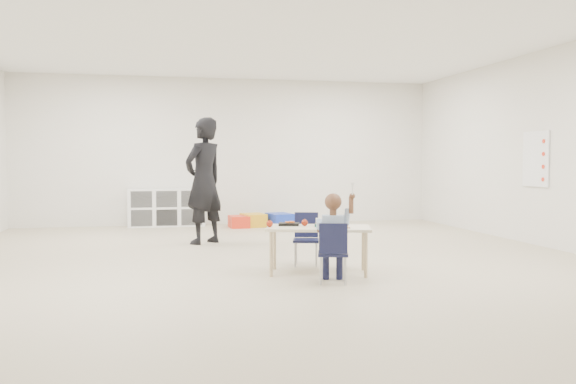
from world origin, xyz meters
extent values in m
plane|color=beige|center=(0.00, 0.00, 0.00)|extent=(9.00, 9.00, 0.00)
plane|color=white|center=(0.00, 0.00, 2.80)|extent=(9.00, 9.00, 0.00)
cube|color=white|center=(0.00, 4.50, 1.40)|extent=(8.00, 0.02, 2.80)
cube|color=white|center=(0.00, -4.50, 1.40)|extent=(8.00, 0.02, 2.80)
cube|color=white|center=(4.00, 0.00, 1.40)|extent=(0.02, 9.00, 2.80)
cube|color=#F3E2C3|center=(0.33, -0.89, 0.50)|extent=(1.22, 0.84, 0.03)
cube|color=black|center=(0.41, -0.87, 0.53)|extent=(0.26, 0.21, 0.03)
cube|color=black|center=(0.04, -0.71, 0.53)|extent=(0.26, 0.21, 0.03)
cube|color=white|center=(0.30, -1.02, 0.56)|extent=(0.09, 0.09, 0.10)
ellipsoid|color=tan|center=(0.57, -1.07, 0.54)|extent=(0.09, 0.09, 0.07)
sphere|color=maroon|center=(0.20, -0.79, 0.55)|extent=(0.07, 0.07, 0.07)
sphere|color=maroon|center=(-0.20, -0.82, 0.55)|extent=(0.07, 0.07, 0.07)
cube|color=white|center=(-1.20, 4.28, 0.35)|extent=(1.40, 0.40, 0.70)
cube|color=white|center=(3.98, 0.60, 1.25)|extent=(0.02, 0.60, 0.80)
imported|color=black|center=(-0.70, 1.77, 0.93)|extent=(0.81, 0.77, 1.86)
cube|color=red|center=(0.09, 3.79, 0.11)|extent=(0.36, 0.45, 0.21)
cube|color=gold|center=(0.37, 3.88, 0.12)|extent=(0.47, 0.55, 0.24)
cube|color=#1833B6|center=(0.85, 3.81, 0.12)|extent=(0.49, 0.58, 0.24)
camera|label=1|loc=(-1.40, -7.24, 1.23)|focal=38.00mm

